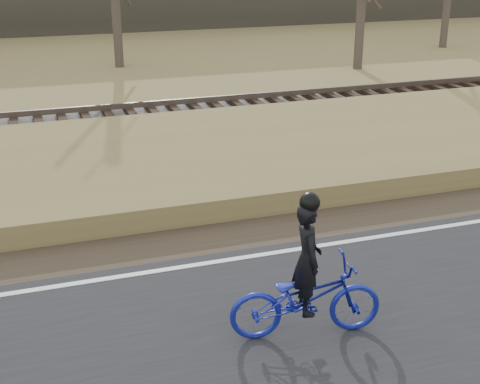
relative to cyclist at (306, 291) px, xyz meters
name	(u,v)px	position (x,y,z in m)	size (l,w,h in m)	color
cyclist	(306,291)	(0.00, 0.00, 0.00)	(2.09, 1.02, 2.00)	#161E97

